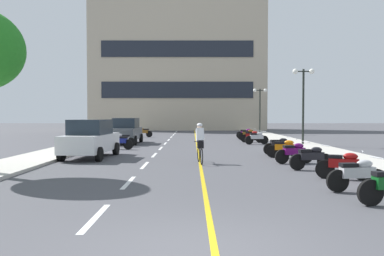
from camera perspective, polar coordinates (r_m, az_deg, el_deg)
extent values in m
plane|color=#47474C|center=(26.68, 0.08, -2.45)|extent=(140.00, 140.00, 0.00)
cube|color=#B7B2A8|center=(30.51, -13.60, -1.84)|extent=(2.40, 72.00, 0.12)
cube|color=#B7B2A8|center=(30.55, 13.70, -1.84)|extent=(2.40, 72.00, 0.12)
cube|color=silver|center=(8.10, -14.11, -12.65)|extent=(0.14, 2.20, 0.01)
cube|color=silver|center=(11.93, -9.42, -7.90)|extent=(0.14, 2.20, 0.01)
cube|color=silver|center=(15.85, -7.07, -5.45)|extent=(0.14, 2.20, 0.01)
cube|color=silver|center=(19.80, -5.66, -3.97)|extent=(0.14, 2.20, 0.01)
cube|color=silver|center=(23.77, -4.73, -2.99)|extent=(0.14, 2.20, 0.01)
cube|color=silver|center=(27.74, -4.06, -2.28)|extent=(0.14, 2.20, 0.01)
cube|color=silver|center=(31.73, -3.57, -1.76)|extent=(0.14, 2.20, 0.01)
cube|color=silver|center=(35.71, -3.18, -1.34)|extent=(0.14, 2.20, 0.01)
cube|color=silver|center=(39.70, -2.87, -1.02)|extent=(0.14, 2.20, 0.01)
cube|color=silver|center=(43.69, -2.62, -0.75)|extent=(0.14, 2.20, 0.01)
cube|color=silver|center=(47.69, -2.41, -0.53)|extent=(0.14, 2.20, 0.01)
cube|color=silver|center=(51.68, -2.23, -0.34)|extent=(0.14, 2.20, 0.01)
cube|color=gold|center=(29.68, 0.54, -2.01)|extent=(0.12, 66.00, 0.01)
cube|color=#BCAD93|center=(54.46, -2.15, 9.11)|extent=(23.52, 6.78, 17.71)
cube|color=#1E232D|center=(50.70, -2.28, 5.63)|extent=(19.75, 0.10, 2.13)
cube|color=#1E232D|center=(51.32, -2.29, 11.56)|extent=(19.75, 0.10, 2.13)
cylinder|color=black|center=(26.81, 15.91, 3.05)|extent=(0.14, 0.14, 4.95)
cylinder|color=black|center=(26.96, 15.96, 8.00)|extent=(1.10, 0.08, 0.08)
sphere|color=white|center=(26.81, 14.82, 8.04)|extent=(0.36, 0.36, 0.36)
sphere|color=white|center=(27.11, 17.09, 7.95)|extent=(0.36, 0.36, 0.36)
cylinder|color=black|center=(41.14, 9.83, 2.45)|extent=(0.14, 0.14, 4.64)
cylinder|color=black|center=(41.22, 9.85, 5.47)|extent=(1.10, 0.08, 0.08)
sphere|color=white|center=(41.13, 9.09, 5.48)|extent=(0.36, 0.36, 0.36)
sphere|color=white|center=(41.32, 10.61, 5.45)|extent=(0.36, 0.36, 0.36)
cylinder|color=black|center=(20.65, -15.79, -2.91)|extent=(0.26, 0.65, 0.64)
cylinder|color=black|center=(20.14, -11.22, -3.00)|extent=(0.26, 0.65, 0.64)
cylinder|color=black|center=(18.04, -18.77, -3.63)|extent=(0.26, 0.65, 0.64)
cylinder|color=black|center=(17.47, -13.60, -3.76)|extent=(0.26, 0.65, 0.64)
cube|color=silver|center=(19.02, -14.79, -2.10)|extent=(1.98, 4.30, 0.80)
cube|color=#1E2833|center=(18.98, -14.81, 0.16)|extent=(1.70, 2.30, 0.70)
cylinder|color=black|center=(29.60, -10.87, -1.43)|extent=(0.23, 0.64, 0.64)
cylinder|color=black|center=(29.31, -7.61, -1.45)|extent=(0.23, 0.64, 0.64)
cylinder|color=black|center=(26.87, -12.07, -1.78)|extent=(0.23, 0.64, 0.64)
cylinder|color=black|center=(26.55, -8.49, -1.80)|extent=(0.23, 0.64, 0.64)
cube|color=#4C5156|center=(28.05, -9.75, -0.79)|extent=(1.76, 4.23, 0.80)
cube|color=#1E2833|center=(28.02, -9.76, 0.74)|extent=(1.59, 2.22, 0.70)
cylinder|color=black|center=(9.62, 24.62, -8.63)|extent=(0.61, 0.18, 0.60)
cube|color=black|center=(9.72, 26.15, -6.03)|extent=(0.47, 0.30, 0.10)
cylinder|color=black|center=(11.51, 25.37, -6.92)|extent=(0.61, 0.18, 0.60)
cylinder|color=black|center=(10.96, 20.50, -7.30)|extent=(0.61, 0.18, 0.60)
cube|color=#B2B2B7|center=(11.19, 23.01, -6.00)|extent=(0.93, 0.39, 0.28)
ellipsoid|color=#B2B2B7|center=(11.27, 23.91, -4.83)|extent=(0.47, 0.30, 0.22)
cube|color=black|center=(11.04, 21.90, -5.05)|extent=(0.47, 0.30, 0.10)
cylinder|color=silver|center=(11.43, 25.42, -3.95)|extent=(0.11, 0.60, 0.03)
cylinder|color=black|center=(13.19, 23.65, -5.79)|extent=(0.60, 0.30, 0.60)
cylinder|color=black|center=(13.16, 18.85, -5.75)|extent=(0.60, 0.30, 0.60)
cube|color=maroon|center=(13.14, 21.27, -4.82)|extent=(0.94, 0.57, 0.28)
ellipsoid|color=maroon|center=(13.12, 22.15, -3.88)|extent=(0.50, 0.37, 0.22)
cube|color=black|center=(13.11, 20.18, -3.95)|extent=(0.50, 0.37, 0.10)
cylinder|color=silver|center=(13.13, 23.69, -3.19)|extent=(0.23, 0.57, 0.03)
cylinder|color=black|center=(15.31, 18.84, -4.68)|extent=(0.61, 0.20, 0.60)
cylinder|color=black|center=(14.81, 15.10, -4.87)|extent=(0.61, 0.20, 0.60)
cube|color=black|center=(15.03, 17.01, -3.94)|extent=(0.94, 0.43, 0.28)
ellipsoid|color=black|center=(15.10, 17.70, -3.08)|extent=(0.48, 0.31, 0.22)
cube|color=black|center=(14.90, 16.16, -3.21)|extent=(0.48, 0.31, 0.10)
cylinder|color=silver|center=(15.25, 18.87, -2.44)|extent=(0.13, 0.60, 0.03)
cylinder|color=black|center=(17.08, 16.31, -3.98)|extent=(0.61, 0.22, 0.60)
cylinder|color=black|center=(16.58, 12.97, -4.13)|extent=(0.61, 0.22, 0.60)
cube|color=#590C59|center=(16.81, 14.67, -3.31)|extent=(0.94, 0.46, 0.28)
ellipsoid|color=#590C59|center=(16.88, 15.28, -2.54)|extent=(0.48, 0.33, 0.22)
cube|color=black|center=(16.68, 13.91, -2.65)|extent=(0.48, 0.33, 0.10)
cylinder|color=silver|center=(17.03, 16.33, -1.97)|extent=(0.16, 0.59, 0.03)
cylinder|color=black|center=(18.86, 15.01, -3.42)|extent=(0.61, 0.24, 0.60)
cylinder|color=black|center=(18.86, 11.66, -3.39)|extent=(0.61, 0.24, 0.60)
cube|color=orange|center=(18.83, 13.34, -2.74)|extent=(0.94, 0.48, 0.28)
ellipsoid|color=orange|center=(18.82, 13.95, -2.08)|extent=(0.48, 0.34, 0.22)
cube|color=black|center=(18.82, 12.58, -2.13)|extent=(0.48, 0.34, 0.10)
cylinder|color=silver|center=(18.81, 15.02, -1.60)|extent=(0.17, 0.59, 0.03)
cylinder|color=black|center=(20.56, 14.01, -2.97)|extent=(0.61, 0.20, 0.60)
cylinder|color=black|center=(20.13, 11.16, -3.06)|extent=(0.61, 0.20, 0.60)
cube|color=black|center=(20.32, 12.60, -2.40)|extent=(0.94, 0.43, 0.28)
ellipsoid|color=black|center=(20.39, 13.13, -1.77)|extent=(0.48, 0.31, 0.22)
cube|color=black|center=(20.21, 11.95, -1.85)|extent=(0.48, 0.31, 0.10)
cylinder|color=silver|center=(20.52, 14.03, -1.30)|extent=(0.13, 0.60, 0.03)
cylinder|color=black|center=(23.56, -11.91, -2.34)|extent=(0.61, 0.24, 0.60)
cylinder|color=black|center=(23.10, -9.46, -2.41)|extent=(0.61, 0.24, 0.60)
cube|color=navy|center=(23.31, -10.70, -1.84)|extent=(0.94, 0.49, 0.28)
ellipsoid|color=navy|center=(23.38, -11.15, -1.29)|extent=(0.49, 0.34, 0.22)
cube|color=black|center=(23.19, -10.14, -1.36)|extent=(0.49, 0.34, 0.10)
cylinder|color=silver|center=(23.52, -11.92, -0.88)|extent=(0.18, 0.59, 0.03)
cylinder|color=black|center=(25.31, -11.50, -2.05)|extent=(0.61, 0.19, 0.60)
cylinder|color=black|center=(24.96, -9.12, -2.09)|extent=(0.61, 0.19, 0.60)
cube|color=#B2B2B7|center=(25.12, -10.32, -1.57)|extent=(0.93, 0.41, 0.28)
ellipsoid|color=#B2B2B7|center=(25.17, -10.76, -1.06)|extent=(0.47, 0.30, 0.22)
cube|color=black|center=(25.03, -9.78, -1.12)|extent=(0.47, 0.30, 0.10)
cylinder|color=silver|center=(25.28, -11.51, -0.69)|extent=(0.12, 0.60, 0.03)
cylinder|color=black|center=(27.43, 10.46, -1.74)|extent=(0.61, 0.21, 0.60)
cylinder|color=black|center=(27.05, 8.28, -1.78)|extent=(0.61, 0.21, 0.60)
cube|color=#B2B2B7|center=(27.22, 9.38, -1.29)|extent=(0.94, 0.44, 0.28)
ellipsoid|color=#B2B2B7|center=(27.28, 9.78, -0.83)|extent=(0.48, 0.32, 0.22)
cube|color=black|center=(27.13, 8.88, -0.88)|extent=(0.48, 0.32, 0.10)
cylinder|color=silver|center=(27.39, 10.46, -0.48)|extent=(0.14, 0.60, 0.03)
cylinder|color=black|center=(28.94, 9.80, -1.54)|extent=(0.60, 0.26, 0.60)
cylinder|color=black|center=(29.08, 7.64, -1.52)|extent=(0.60, 0.26, 0.60)
cube|color=maroon|center=(28.99, 8.72, -1.10)|extent=(0.94, 0.52, 0.28)
ellipsoid|color=maroon|center=(28.95, 9.11, -0.67)|extent=(0.49, 0.35, 0.22)
cube|color=black|center=(29.01, 8.23, -0.70)|extent=(0.49, 0.35, 0.10)
cylinder|color=silver|center=(28.91, 9.80, -0.36)|extent=(0.20, 0.58, 0.03)
cylinder|color=black|center=(31.95, 9.11, -1.22)|extent=(0.60, 0.12, 0.60)
cylinder|color=black|center=(31.76, 7.16, -1.23)|extent=(0.60, 0.12, 0.60)
cube|color=brown|center=(31.84, 8.14, -0.83)|extent=(0.91, 0.31, 0.28)
ellipsoid|color=brown|center=(31.87, 8.49, -0.43)|extent=(0.45, 0.25, 0.22)
cube|color=black|center=(31.79, 7.70, -0.47)|extent=(0.45, 0.25, 0.10)
cylinder|color=silver|center=(31.93, 9.11, -0.14)|extent=(0.05, 0.60, 0.03)
cylinder|color=black|center=(33.56, 8.80, -1.07)|extent=(0.61, 0.24, 0.60)
cylinder|color=black|center=(33.66, 6.93, -1.05)|extent=(0.61, 0.24, 0.60)
cube|color=#590C59|center=(33.60, 7.86, -0.68)|extent=(0.94, 0.48, 0.28)
ellipsoid|color=#590C59|center=(33.57, 8.21, -0.31)|extent=(0.48, 0.34, 0.22)
cube|color=black|center=(33.61, 7.44, -0.34)|extent=(0.48, 0.34, 0.10)
cylinder|color=silver|center=(33.53, 8.80, -0.04)|extent=(0.17, 0.59, 0.03)
cylinder|color=black|center=(36.13, -8.02, -0.85)|extent=(0.60, 0.27, 0.60)
cylinder|color=black|center=(35.69, -6.42, -0.88)|extent=(0.60, 0.27, 0.60)
cube|color=brown|center=(35.90, -7.23, -0.51)|extent=(0.94, 0.53, 0.28)
ellipsoid|color=brown|center=(35.97, -7.52, -0.16)|extent=(0.49, 0.36, 0.22)
cube|color=black|center=(35.79, -6.86, -0.20)|extent=(0.49, 0.36, 0.10)
cylinder|color=silver|center=(36.11, -8.03, 0.10)|extent=(0.20, 0.58, 0.03)
torus|color=black|center=(16.89, 0.87, -3.83)|extent=(0.11, 0.72, 0.72)
torus|color=black|center=(15.85, 1.31, -4.21)|extent=(0.11, 0.72, 0.72)
cylinder|color=black|center=(16.32, 1.10, -2.98)|extent=(0.13, 0.95, 0.04)
cube|color=black|center=(16.15, 1.16, -2.24)|extent=(0.12, 0.21, 0.06)
cylinder|color=black|center=(16.75, 0.91, -1.99)|extent=(0.42, 0.07, 0.03)
cube|color=black|center=(16.21, 1.14, -2.48)|extent=(0.27, 0.38, 0.28)
cube|color=white|center=(16.33, 1.08, -1.04)|extent=(0.36, 0.48, 0.61)
sphere|color=beige|center=(16.45, 1.02, 0.20)|extent=(0.20, 0.20, 0.20)
ellipsoid|color=white|center=(16.45, 1.02, 0.45)|extent=(0.24, 0.26, 0.16)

